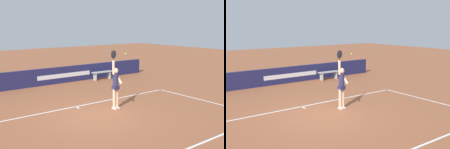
# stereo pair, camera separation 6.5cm
# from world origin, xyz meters

# --- Properties ---
(ground_plane) EXTENTS (60.00, 60.00, 0.00)m
(ground_plane) POSITION_xyz_m (0.00, 0.00, 0.00)
(ground_plane) COLOR #965535
(court_lines) EXTENTS (10.56, 5.62, 0.00)m
(court_lines) POSITION_xyz_m (0.00, -1.22, 0.00)
(court_lines) COLOR white
(court_lines) RESTS_ON ground
(back_wall) EXTENTS (15.96, 0.22, 0.97)m
(back_wall) POSITION_xyz_m (0.00, 6.35, 0.49)
(back_wall) COLOR #1E2050
(back_wall) RESTS_ON ground
(tennis_player) EXTENTS (0.45, 0.43, 2.47)m
(tennis_player) POSITION_xyz_m (1.21, 0.29, 1.02)
(tennis_player) COLOR beige
(tennis_player) RESTS_ON ground
(tennis_ball) EXTENTS (0.06, 0.06, 0.06)m
(tennis_ball) POSITION_xyz_m (1.50, 0.01, 2.31)
(tennis_ball) COLOR #C8E138
(courtside_bench_near) EXTENTS (1.41, 0.40, 0.51)m
(courtside_bench_near) POSITION_xyz_m (4.33, 5.73, 0.39)
(courtside_bench_near) COLOR #AAB2AE
(courtside_bench_near) RESTS_ON ground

